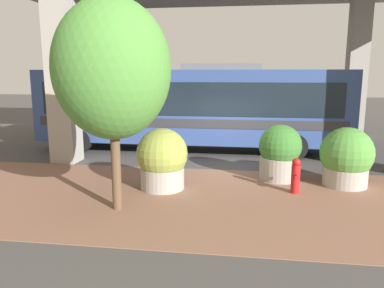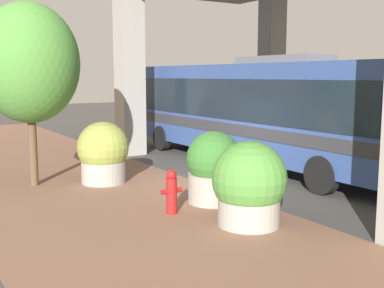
# 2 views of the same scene
# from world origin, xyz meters

# --- Properties ---
(ground_plane) EXTENTS (80.00, 80.00, 0.00)m
(ground_plane) POSITION_xyz_m (0.00, 0.00, 0.00)
(ground_plane) COLOR #474442
(ground_plane) RESTS_ON ground
(sidewalk_strip) EXTENTS (6.00, 40.00, 0.02)m
(sidewalk_strip) POSITION_xyz_m (-3.00, 0.00, 0.01)
(sidewalk_strip) COLOR #845B47
(sidewalk_strip) RESTS_ON ground
(bus) EXTENTS (2.66, 12.67, 3.60)m
(bus) POSITION_xyz_m (3.13, 1.68, 1.96)
(bus) COLOR #334C8C
(bus) RESTS_ON ground
(fire_hydrant) EXTENTS (0.50, 0.24, 0.99)m
(fire_hydrant) POSITION_xyz_m (-2.18, -1.97, 0.50)
(fire_hydrant) COLOR #B21919
(fire_hydrant) RESTS_ON ground
(planter_front) EXTENTS (1.43, 1.43, 1.74)m
(planter_front) POSITION_xyz_m (-2.29, 1.70, 0.85)
(planter_front) COLOR #9E998E
(planter_front) RESTS_ON ground
(planter_middle) EXTENTS (1.29, 1.29, 1.72)m
(planter_middle) POSITION_xyz_m (-0.85, -1.66, 0.84)
(planter_middle) COLOR #9E998E
(planter_middle) RESTS_ON ground
(planter_back) EXTENTS (1.50, 1.50, 1.73)m
(planter_back) POSITION_xyz_m (-1.25, -3.49, 0.83)
(planter_back) COLOR #9E998E
(planter_back) RESTS_ON ground
(street_tree_near) EXTENTS (2.67, 2.67, 4.94)m
(street_tree_near) POSITION_xyz_m (-4.02, 2.43, 3.32)
(street_tree_near) COLOR brown
(street_tree_near) RESTS_ON ground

